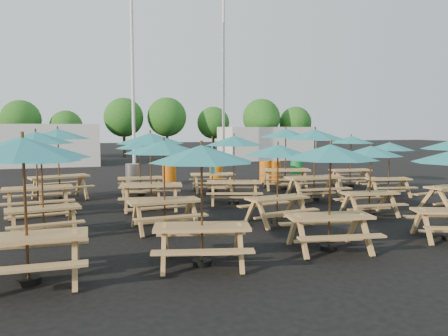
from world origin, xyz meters
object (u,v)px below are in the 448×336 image
object	(u,v)px
waste_bin_4	(274,171)
picnic_unit_9	(278,155)
picnic_unit_3	(58,138)
waste_bin_3	(266,172)
picnic_unit_19	(351,143)
waste_bin_2	(216,173)
picnic_unit_13	(371,155)
picnic_unit_7	(140,148)
picnic_unit_15	(286,137)
waste_bin_1	(169,174)
picnic_unit_8	(331,158)
picnic_unit_5	(164,152)
picnic_unit_4	(202,161)
picnic_unit_18	(389,150)
picnic_unit_6	(150,143)
picnic_unit_14	(315,139)
picnic_unit_0	(23,157)
picnic_unit_10	(234,145)
picnic_unit_1	(41,160)
picnic_unit_11	(212,169)
picnic_unit_2	(36,143)
waste_bin_5	(297,170)
waste_bin_0	(132,175)

from	to	relation	value
waste_bin_4	picnic_unit_9	bearing A→B (deg)	-113.40
picnic_unit_3	waste_bin_3	size ratio (longest dim) A/B	2.83
picnic_unit_19	waste_bin_2	world-z (taller)	picnic_unit_19
picnic_unit_3	picnic_unit_13	size ratio (longest dim) A/B	1.34
picnic_unit_7	waste_bin_3	world-z (taller)	picnic_unit_7
picnic_unit_3	picnic_unit_7	distance (m)	2.90
picnic_unit_15	waste_bin_1	size ratio (longest dim) A/B	2.79
picnic_unit_3	waste_bin_3	world-z (taller)	picnic_unit_3
picnic_unit_7	picnic_unit_8	bearing A→B (deg)	-67.57
picnic_unit_3	picnic_unit_5	xyz separation A→B (m)	(2.83, -5.74, -0.23)
picnic_unit_4	picnic_unit_18	xyz separation A→B (m)	(8.78, 5.92, -0.21)
waste_bin_2	picnic_unit_9	bearing A→B (deg)	-95.21
picnic_unit_6	picnic_unit_14	xyz separation A→B (m)	(5.78, 0.04, 0.09)
picnic_unit_0	waste_bin_3	world-z (taller)	picnic_unit_0
picnic_unit_15	picnic_unit_10	bearing A→B (deg)	-124.09
waste_bin_3	picnic_unit_18	bearing A→B (deg)	-63.21
picnic_unit_1	picnic_unit_4	xyz separation A→B (m)	(3.06, -3.19, 0.15)
picnic_unit_4	picnic_unit_7	xyz separation A→B (m)	(-0.14, 8.82, -0.16)
picnic_unit_0	waste_bin_3	bearing A→B (deg)	51.73
picnic_unit_1	waste_bin_3	size ratio (longest dim) A/B	2.17
picnic_unit_11	waste_bin_4	bearing A→B (deg)	38.36
waste_bin_2	picnic_unit_11	bearing A→B (deg)	-109.71
picnic_unit_6	waste_bin_1	bearing A→B (deg)	83.08
picnic_unit_2	waste_bin_1	size ratio (longest dim) A/B	2.54
picnic_unit_1	picnic_unit_11	bearing A→B (deg)	34.46
picnic_unit_0	picnic_unit_8	distance (m)	5.85
picnic_unit_4	waste_bin_2	bearing A→B (deg)	85.42
picnic_unit_3	picnic_unit_4	world-z (taller)	picnic_unit_3
waste_bin_1	waste_bin_5	distance (m)	6.38
picnic_unit_0	picnic_unit_13	bearing A→B (deg)	19.68
picnic_unit_11	picnic_unit_18	size ratio (longest dim) A/B	1.07
picnic_unit_0	picnic_unit_3	bearing A→B (deg)	90.26
waste_bin_3	waste_bin_4	bearing A→B (deg)	-8.14
picnic_unit_11	picnic_unit_1	bearing A→B (deg)	-128.35
picnic_unit_10	waste_bin_5	xyz separation A→B (m)	(5.17, 5.55, -1.52)
picnic_unit_10	picnic_unit_11	xyz separation A→B (m)	(0.06, 2.87, -1.09)
picnic_unit_14	picnic_unit_5	bearing A→B (deg)	-154.26
picnic_unit_0	waste_bin_0	bearing A→B (deg)	76.64
picnic_unit_18	waste_bin_4	distance (m)	5.95
waste_bin_3	picnic_unit_5	bearing A→B (deg)	-127.17
picnic_unit_8	picnic_unit_9	size ratio (longest dim) A/B	1.05
picnic_unit_0	picnic_unit_4	size ratio (longest dim) A/B	1.04
picnic_unit_10	picnic_unit_11	world-z (taller)	picnic_unit_10
picnic_unit_10	picnic_unit_5	bearing A→B (deg)	-116.78
picnic_unit_3	picnic_unit_6	xyz separation A→B (m)	(2.88, -2.94, -0.10)
picnic_unit_3	picnic_unit_4	xyz separation A→B (m)	(3.01, -8.81, -0.23)
waste_bin_4	waste_bin_2	bearing A→B (deg)	176.65
picnic_unit_8	picnic_unit_9	bearing A→B (deg)	97.65
picnic_unit_11	waste_bin_1	xyz separation A→B (m)	(-1.27, 2.66, -0.42)
picnic_unit_6	waste_bin_4	world-z (taller)	picnic_unit_6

